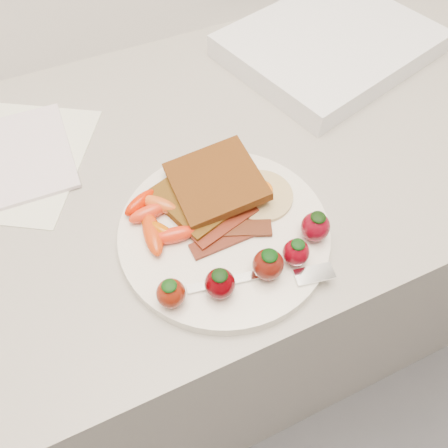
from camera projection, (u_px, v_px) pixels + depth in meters
name	position (u px, v px, depth m)	size (l,w,h in m)	color
counter	(202.00, 290.00, 1.02)	(2.00, 0.60, 0.90)	gray
plate	(224.00, 232.00, 0.56)	(0.27, 0.27, 0.02)	white
toast_lower	(202.00, 196.00, 0.58)	(0.10, 0.10, 0.01)	#3B2004
toast_upper	(216.00, 181.00, 0.57)	(0.11, 0.11, 0.01)	#49230E
fried_egg	(261.00, 194.00, 0.58)	(0.11, 0.11, 0.02)	beige
bacon_strips	(229.00, 231.00, 0.55)	(0.11, 0.06, 0.01)	black
baby_carrots	(156.00, 221.00, 0.55)	(0.08, 0.11, 0.02)	red
strawberries	(257.00, 262.00, 0.50)	(0.23, 0.06, 0.04)	#6B1708
fork	(271.00, 277.00, 0.51)	(0.17, 0.06, 0.00)	silver
paper_sheet	(23.00, 160.00, 0.64)	(0.17, 0.23, 0.00)	white
notepad	(26.00, 154.00, 0.64)	(0.13, 0.18, 0.01)	silver
appliance	(330.00, 44.00, 0.77)	(0.34, 0.27, 0.04)	white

